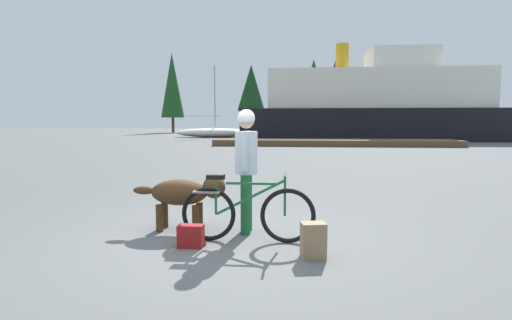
# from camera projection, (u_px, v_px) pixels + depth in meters

# --- Properties ---
(ground_plane) EXTENTS (160.00, 160.00, 0.00)m
(ground_plane) POSITION_uv_depth(u_px,v_px,m) (225.00, 241.00, 5.36)
(ground_plane) COLOR #595B5B
(bicycle) EXTENTS (1.78, 0.44, 0.92)m
(bicycle) POSITION_uv_depth(u_px,v_px,m) (247.00, 213.00, 5.27)
(bicycle) COLOR black
(bicycle) RESTS_ON ground_plane
(person_cyclist) EXTENTS (0.32, 0.53, 1.77)m
(person_cyclist) POSITION_uv_depth(u_px,v_px,m) (246.00, 158.00, 5.66)
(person_cyclist) COLOR #19592D
(person_cyclist) RESTS_ON ground_plane
(dog) EXTENTS (1.38, 0.44, 0.82)m
(dog) POSITION_uv_depth(u_px,v_px,m) (185.00, 193.00, 5.83)
(dog) COLOR #472D19
(dog) RESTS_ON ground_plane
(backpack) EXTENTS (0.31, 0.25, 0.42)m
(backpack) POSITION_uv_depth(u_px,v_px,m) (313.00, 240.00, 4.66)
(backpack) COLOR #8C7251
(backpack) RESTS_ON ground_plane
(handbag_pannier) EXTENTS (0.32, 0.18, 0.28)m
(handbag_pannier) POSITION_uv_depth(u_px,v_px,m) (191.00, 236.00, 5.08)
(handbag_pannier) COLOR maroon
(handbag_pannier) RESTS_ON ground_plane
(dock_pier) EXTENTS (15.60, 2.90, 0.40)m
(dock_pier) POSITION_uv_depth(u_px,v_px,m) (334.00, 143.00, 26.06)
(dock_pier) COLOR brown
(dock_pier) RESTS_ON ground_plane
(ferry_boat) EXTENTS (22.11, 7.91, 8.20)m
(ferry_boat) POSITION_uv_depth(u_px,v_px,m) (374.00, 107.00, 34.49)
(ferry_boat) COLOR black
(ferry_boat) RESTS_ON ground_plane
(sailboat_moored) EXTENTS (7.89, 2.21, 6.97)m
(sailboat_moored) POSITION_uv_depth(u_px,v_px,m) (215.00, 132.00, 39.15)
(sailboat_moored) COLOR silver
(sailboat_moored) RESTS_ON ground_plane
(pine_tree_far_left) EXTENTS (3.15, 3.15, 10.76)m
(pine_tree_far_left) POSITION_uv_depth(u_px,v_px,m) (172.00, 85.00, 53.99)
(pine_tree_far_left) COLOR #4C331E
(pine_tree_far_left) RESTS_ON ground_plane
(pine_tree_center) EXTENTS (4.40, 4.40, 10.14)m
(pine_tree_center) POSITION_uv_depth(u_px,v_px,m) (313.00, 86.00, 55.77)
(pine_tree_center) COLOR #4C331E
(pine_tree_center) RESTS_ON ground_plane
(pine_tree_far_right) EXTENTS (4.26, 4.26, 9.55)m
(pine_tree_far_right) POSITION_uv_depth(u_px,v_px,m) (335.00, 87.00, 52.18)
(pine_tree_far_right) COLOR #4C331E
(pine_tree_far_right) RESTS_ON ground_plane
(pine_tree_mid_back) EXTENTS (4.33, 4.33, 10.35)m
(pine_tree_mid_back) POSITION_uv_depth(u_px,v_px,m) (251.00, 88.00, 62.33)
(pine_tree_mid_back) COLOR #4C331E
(pine_tree_mid_back) RESTS_ON ground_plane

